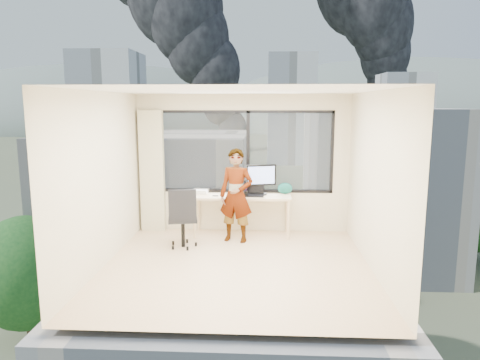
# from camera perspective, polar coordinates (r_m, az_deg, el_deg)

# --- Properties ---
(floor) EXTENTS (4.00, 4.00, 0.01)m
(floor) POSITION_cam_1_polar(r_m,az_deg,el_deg) (6.81, -0.45, -11.03)
(floor) COLOR #DBB28E
(floor) RESTS_ON ground
(ceiling) EXTENTS (4.00, 4.00, 0.01)m
(ceiling) POSITION_cam_1_polar(r_m,az_deg,el_deg) (6.37, -0.49, 11.42)
(ceiling) COLOR white
(ceiling) RESTS_ON ground
(wall_front) EXTENTS (4.00, 0.01, 2.60)m
(wall_front) POSITION_cam_1_polar(r_m,az_deg,el_deg) (4.51, -2.03, -4.54)
(wall_front) COLOR beige
(wall_front) RESTS_ON ground
(wall_left) EXTENTS (0.01, 4.00, 2.60)m
(wall_left) POSITION_cam_1_polar(r_m,az_deg,el_deg) (6.88, -17.34, -0.02)
(wall_left) COLOR beige
(wall_left) RESTS_ON ground
(wall_right) EXTENTS (0.01, 4.00, 2.60)m
(wall_right) POSITION_cam_1_polar(r_m,az_deg,el_deg) (6.65, 17.01, -0.33)
(wall_right) COLOR beige
(wall_right) RESTS_ON ground
(window_wall) EXTENTS (3.30, 0.16, 1.55)m
(window_wall) POSITION_cam_1_polar(r_m,az_deg,el_deg) (8.41, 0.70, 3.67)
(window_wall) COLOR black
(window_wall) RESTS_ON ground
(curtain) EXTENTS (0.45, 0.14, 2.30)m
(curtain) POSITION_cam_1_polar(r_m,az_deg,el_deg) (8.59, -11.22, 1.09)
(curtain) COLOR beige
(curtain) RESTS_ON floor
(desk) EXTENTS (1.80, 0.60, 0.75)m
(desk) POSITION_cam_1_polar(r_m,az_deg,el_deg) (8.28, 0.24, -4.52)
(desk) COLOR beige
(desk) RESTS_ON floor
(chair) EXTENTS (0.63, 0.63, 1.06)m
(chair) POSITION_cam_1_polar(r_m,az_deg,el_deg) (7.60, -7.38, -4.70)
(chair) COLOR black
(chair) RESTS_ON floor
(person) EXTENTS (0.68, 0.53, 1.65)m
(person) POSITION_cam_1_polar(r_m,az_deg,el_deg) (7.80, -0.49, -2.00)
(person) COLOR #2D2D33
(person) RESTS_ON floor
(monitor) EXTENTS (0.58, 0.27, 0.57)m
(monitor) POSITION_cam_1_polar(r_m,az_deg,el_deg) (8.23, 2.72, 0.08)
(monitor) COLOR black
(monitor) RESTS_ON desk
(game_console) EXTENTS (0.32, 0.28, 0.07)m
(game_console) POSITION_cam_1_polar(r_m,az_deg,el_deg) (8.44, -5.13, -1.44)
(game_console) COLOR white
(game_console) RESTS_ON desk
(laptop) EXTENTS (0.40, 0.42, 0.24)m
(laptop) POSITION_cam_1_polar(r_m,az_deg,el_deg) (8.13, 1.76, -1.19)
(laptop) COLOR black
(laptop) RESTS_ON desk
(cellphone) EXTENTS (0.11, 0.06, 0.01)m
(cellphone) POSITION_cam_1_polar(r_m,az_deg,el_deg) (8.15, -3.17, -2.02)
(cellphone) COLOR black
(cellphone) RESTS_ON desk
(pen_cup) EXTENTS (0.09, 0.09, 0.10)m
(pen_cup) POSITION_cam_1_polar(r_m,az_deg,el_deg) (8.09, 0.74, -1.77)
(pen_cup) COLOR black
(pen_cup) RESTS_ON desk
(handbag) EXTENTS (0.29, 0.17, 0.21)m
(handbag) POSITION_cam_1_polar(r_m,az_deg,el_deg) (8.36, 5.80, -1.06)
(handbag) COLOR #0B4144
(handbag) RESTS_ON desk
(exterior_ground) EXTENTS (400.00, 400.00, 0.04)m
(exterior_ground) POSITION_cam_1_polar(r_m,az_deg,el_deg) (127.42, 2.84, 2.30)
(exterior_ground) COLOR #515B3D
(exterior_ground) RESTS_ON ground
(near_bldg_a) EXTENTS (16.00, 12.00, 14.00)m
(near_bldg_a) POSITION_cam_1_polar(r_m,az_deg,el_deg) (38.71, -11.13, -4.55)
(near_bldg_a) COLOR beige
(near_bldg_a) RESTS_ON exterior_ground
(near_bldg_b) EXTENTS (14.00, 13.00, 16.00)m
(near_bldg_b) POSITION_cam_1_polar(r_m,az_deg,el_deg) (46.61, 17.41, -1.14)
(near_bldg_b) COLOR white
(near_bldg_b) RESTS_ON exterior_ground
(far_tower_a) EXTENTS (14.00, 14.00, 28.00)m
(far_tower_a) POSITION_cam_1_polar(r_m,az_deg,el_deg) (107.38, -16.37, 8.03)
(far_tower_a) COLOR silver
(far_tower_a) RESTS_ON exterior_ground
(far_tower_b) EXTENTS (13.00, 13.00, 30.00)m
(far_tower_b) POSITION_cam_1_polar(r_m,az_deg,el_deg) (126.59, 6.57, 9.01)
(far_tower_b) COLOR silver
(far_tower_b) RESTS_ON exterior_ground
(far_tower_c) EXTENTS (15.00, 15.00, 26.00)m
(far_tower_c) POSITION_cam_1_polar(r_m,az_deg,el_deg) (153.04, 20.18, 7.84)
(far_tower_c) COLOR silver
(far_tower_c) RESTS_ON exterior_ground
(far_tower_d) EXTENTS (16.00, 14.00, 22.00)m
(far_tower_d) POSITION_cam_1_polar(r_m,az_deg,el_deg) (167.70, -18.23, 7.38)
(far_tower_d) COLOR silver
(far_tower_d) RESTS_ON exterior_ground
(hill_a) EXTENTS (288.00, 216.00, 90.00)m
(hill_a) POSITION_cam_1_polar(r_m,az_deg,el_deg) (348.24, -17.31, 6.57)
(hill_a) COLOR slate
(hill_a) RESTS_ON exterior_ground
(hill_b) EXTENTS (300.00, 220.00, 96.00)m
(hill_b) POSITION_cam_1_polar(r_m,az_deg,el_deg) (341.61, 20.12, 6.37)
(hill_b) COLOR slate
(hill_b) RESTS_ON exterior_ground
(tree_a) EXTENTS (7.00, 7.00, 8.00)m
(tree_a) POSITION_cam_1_polar(r_m,az_deg,el_deg) (35.02, -25.72, -12.05)
(tree_a) COLOR #18491B
(tree_a) RESTS_ON exterior_ground
(tree_b) EXTENTS (7.60, 7.60, 9.00)m
(tree_b) POSITION_cam_1_polar(r_m,az_deg,el_deg) (27.35, 10.75, -16.29)
(tree_b) COLOR #18491B
(tree_b) RESTS_ON exterior_ground
(tree_c) EXTENTS (8.40, 8.40, 10.00)m
(tree_c) POSITION_cam_1_polar(r_m,az_deg,el_deg) (52.40, 27.38, -3.98)
(tree_c) COLOR #18491B
(tree_c) RESTS_ON exterior_ground
(smoke_plume_b) EXTENTS (30.00, 18.00, 70.00)m
(smoke_plume_b) POSITION_cam_1_polar(r_m,az_deg,el_deg) (186.25, 20.98, 16.68)
(smoke_plume_b) COLOR black
(smoke_plume_b) RESTS_ON exterior_ground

